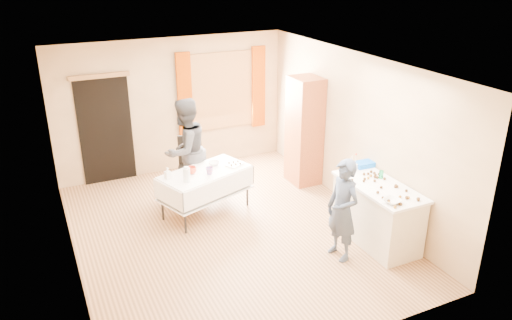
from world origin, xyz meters
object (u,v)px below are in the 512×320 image
counter (377,213)px  party_table (206,188)px  chair (190,176)px  woman (186,151)px  cabinet (304,131)px  girl (343,210)px

counter → party_table: 2.75m
chair → woman: size_ratio=0.56×
party_table → chair: 0.87m
party_table → woman: 0.78m
counter → chair: (-1.97, 2.76, -0.15)m
cabinet → counter: 2.38m
chair → girl: 3.19m
woman → chair: bearing=-148.2°
cabinet → woman: cabinet is taller
party_table → woman: (-0.11, 0.62, 0.46)m
chair → woman: bearing=-96.2°
chair → counter: bearing=-31.6°
party_table → girl: girl is taller
chair → girl: (1.25, -2.90, 0.43)m
woman → girl: bearing=88.3°
woman → counter: bearing=100.7°
party_table → chair: bearing=69.4°
counter → woman: 3.32m
cabinet → party_table: cabinet is taller
chair → girl: girl is taller
counter → girl: bearing=-169.0°
counter → party_table: bearing=136.2°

